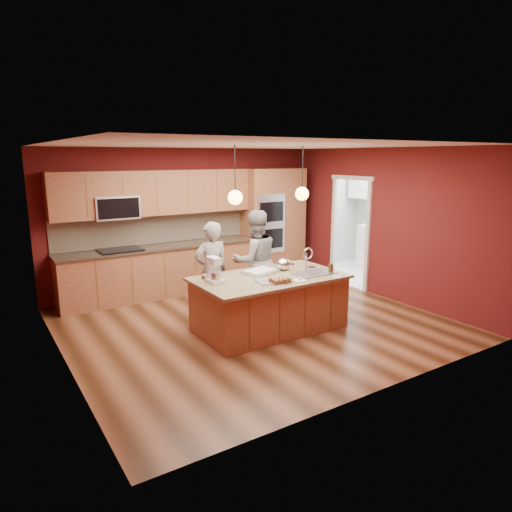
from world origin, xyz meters
TOP-DOWN VIEW (x-y plane):
  - floor at (0.00, 0.00)m, footprint 5.50×5.50m
  - ceiling at (0.00, 0.00)m, footprint 5.50×5.50m
  - wall_back at (0.00, 2.50)m, footprint 5.50×0.00m
  - wall_front at (0.00, -2.50)m, footprint 5.50×0.00m
  - wall_left at (-2.75, 0.00)m, footprint 0.00×5.00m
  - wall_right at (2.75, 0.00)m, footprint 0.00×5.00m
  - cabinet_run at (-0.68, 2.25)m, footprint 3.74×0.64m
  - oven_column at (1.85, 2.19)m, footprint 1.30×0.62m
  - doorway_trim at (2.73, 0.80)m, footprint 0.08×1.11m
  - laundry_room at (4.35, 1.20)m, footprint 2.60×2.70m
  - pendant_left at (-0.51, -0.30)m, footprint 0.20×0.20m
  - pendant_right at (0.64, -0.30)m, footprint 0.20×0.20m
  - island at (0.08, -0.31)m, footprint 2.21×1.24m
  - person_left at (-0.45, 0.57)m, footprint 0.58×0.39m
  - person_right at (0.37, 0.57)m, footprint 0.92×0.77m
  - stand_mixer at (-0.78, -0.17)m, footprint 0.20×0.27m
  - sheet_cake at (0.06, -0.05)m, footprint 0.58×0.49m
  - cooling_rack at (-0.05, -0.55)m, footprint 0.52×0.42m
  - mixing_bowl at (0.46, -0.10)m, footprint 0.23×0.23m
  - plate at (0.27, -0.75)m, footprint 0.17×0.17m
  - tumbler at (0.97, -0.62)m, footprint 0.07×0.07m
  - phone at (0.94, -0.20)m, footprint 0.13×0.09m
  - cupcakes_left at (-0.73, 0.03)m, footprint 0.24×0.24m
  - cupcakes_rack at (-0.01, -0.67)m, footprint 0.30×0.22m
  - cupcakes_right at (0.70, 0.16)m, footprint 0.22×0.22m
  - washer at (4.19, 0.91)m, footprint 0.74×0.76m
  - dryer at (4.22, 1.48)m, footprint 0.81×0.83m

SIDE VIEW (x-z plane):
  - floor at x=0.00m, z-range 0.00..0.00m
  - island at x=0.08m, z-range -0.18..1.02m
  - dryer at x=4.22m, z-range 0.00..1.02m
  - washer at x=4.19m, z-range 0.00..1.08m
  - person_left at x=-0.45m, z-range 0.00..1.56m
  - phone at x=0.94m, z-range 0.82..0.83m
  - plate at x=0.27m, z-range 0.82..0.83m
  - cooling_rack at x=-0.05m, z-range 0.82..0.83m
  - sheet_cake at x=0.06m, z-range 0.81..0.86m
  - person_right at x=0.37m, z-range 0.00..1.69m
  - cupcakes_right at x=0.70m, z-range 0.81..0.88m
  - cupcakes_left at x=-0.73m, z-range 0.81..0.89m
  - cupcakes_rack at x=-0.01m, z-range 0.83..0.90m
  - tumbler at x=0.97m, z-range 0.81..0.95m
  - mixing_bowl at x=0.46m, z-range 0.81..1.00m
  - stand_mixer at x=-0.78m, z-range 0.79..1.16m
  - cabinet_run at x=-0.68m, z-range -0.17..2.13m
  - doorway_trim at x=2.73m, z-range -0.05..2.15m
  - oven_column at x=1.85m, z-range 0.00..2.30m
  - wall_back at x=0.00m, z-range -1.40..4.10m
  - wall_front at x=0.00m, z-range -1.40..4.10m
  - wall_left at x=-2.75m, z-range -1.15..3.85m
  - wall_right at x=2.75m, z-range -1.15..3.85m
  - laundry_room at x=4.35m, z-range 0.60..3.30m
  - pendant_left at x=-0.51m, z-range 1.60..2.40m
  - pendant_right at x=0.64m, z-range 1.60..2.40m
  - ceiling at x=0.00m, z-range 2.70..2.70m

